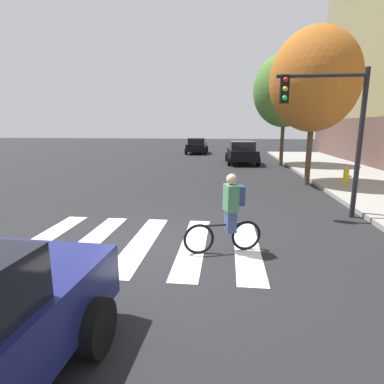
{
  "coord_description": "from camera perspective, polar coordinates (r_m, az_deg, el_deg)",
  "views": [
    {
      "loc": [
        1.49,
        -6.57,
        2.65
      ],
      "look_at": [
        0.61,
        1.24,
        0.97
      ],
      "focal_mm": 28.98,
      "sensor_mm": 36.0,
      "label": 1
    }
  ],
  "objects": [
    {
      "name": "ground_plane",
      "position": [
        7.24,
        -5.98,
        -9.44
      ],
      "size": [
        120.0,
        120.0,
        0.0
      ],
      "primitive_type": "plane",
      "color": "black"
    },
    {
      "name": "crosswalk_stripes",
      "position": [
        7.34,
        -9.27,
        -9.19
      ],
      "size": [
        5.36,
        3.58,
        0.01
      ],
      "color": "silver",
      "rests_on": "ground"
    },
    {
      "name": "sedan_mid",
      "position": [
        22.63,
        9.14,
        7.27
      ],
      "size": [
        2.36,
        4.69,
        1.59
      ],
      "color": "black",
      "rests_on": "ground"
    },
    {
      "name": "sedan_far",
      "position": [
        30.66,
        0.91,
        8.56
      ],
      "size": [
        2.09,
        4.37,
        1.5
      ],
      "color": "black",
      "rests_on": "ground"
    },
    {
      "name": "cyclist",
      "position": [
        6.56,
        6.84,
        -3.99
      ],
      "size": [
        1.64,
        0.59,
        1.69
      ],
      "color": "black",
      "rests_on": "ground"
    },
    {
      "name": "traffic_light_near",
      "position": [
        9.74,
        24.28,
        12.29
      ],
      "size": [
        2.47,
        0.28,
        4.2
      ],
      "color": "black",
      "rests_on": "ground"
    },
    {
      "name": "fire_hydrant",
      "position": [
        14.99,
        26.49,
        2.68
      ],
      "size": [
        0.33,
        0.22,
        0.78
      ],
      "color": "gold",
      "rests_on": "sidewalk"
    },
    {
      "name": "street_tree_near",
      "position": [
        15.09,
        21.63,
        18.56
      ],
      "size": [
        3.8,
        3.8,
        6.76
      ],
      "color": "#4C3823",
      "rests_on": "ground"
    },
    {
      "name": "street_tree_mid",
      "position": [
        21.92,
        16.77,
        17.49
      ],
      "size": [
        4.08,
        4.08,
        7.26
      ],
      "color": "#4C3823",
      "rests_on": "ground"
    }
  ]
}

